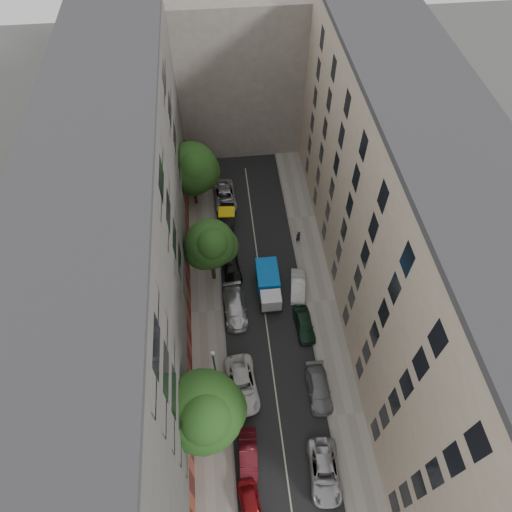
{
  "coord_description": "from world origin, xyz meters",
  "views": [
    {
      "loc": [
        -3.17,
        -22.52,
        37.88
      ],
      "look_at": [
        -0.61,
        1.66,
        6.0
      ],
      "focal_mm": 32.0,
      "sensor_mm": 36.0,
      "label": 1
    }
  ],
  "objects": [
    {
      "name": "car_right_2",
      "position": [
        3.41,
        -2.68,
        0.67
      ],
      "size": [
        1.76,
        4.01,
        1.34
      ],
      "primitive_type": "imported",
      "rotation": [
        0.0,
        0.0,
        0.04
      ],
      "color": "black",
      "rests_on": "ground"
    },
    {
      "name": "car_left_1",
      "position": [
        -2.8,
        -13.36,
        0.66
      ],
      "size": [
        1.6,
        4.05,
        1.31
      ],
      "primitive_type": "imported",
      "rotation": [
        0.0,
        0.0,
        -0.05
      ],
      "color": "#4E0F16",
      "rests_on": "ground"
    },
    {
      "name": "pedestrian",
      "position": [
        4.5,
        7.56,
        0.94
      ],
      "size": [
        0.67,
        0.55,
        1.59
      ],
      "primitive_type": "imported",
      "rotation": [
        0.0,
        0.0,
        3.48
      ],
      "color": "black",
      "rests_on": "sidewalk_right"
    },
    {
      "name": "road_surface",
      "position": [
        0.0,
        0.0,
        0.01
      ],
      "size": [
        8.0,
        44.0,
        0.02
      ],
      "primitive_type": "cube",
      "color": "black",
      "rests_on": "ground"
    },
    {
      "name": "ground",
      "position": [
        0.0,
        0.0,
        0.0
      ],
      "size": [
        120.0,
        120.0,
        0.0
      ],
      "primitive_type": "plane",
      "color": "#4C4C49",
      "rests_on": "ground"
    },
    {
      "name": "car_left_4",
      "position": [
        -2.8,
        4.67,
        0.72
      ],
      "size": [
        2.15,
        4.38,
        1.44
      ],
      "primitive_type": "imported",
      "rotation": [
        0.0,
        0.0,
        0.11
      ],
      "color": "black",
      "rests_on": "ground"
    },
    {
      "name": "car_left_5",
      "position": [
        -2.8,
        11.0,
        0.75
      ],
      "size": [
        1.93,
        4.65,
        1.5
      ],
      "primitive_type": "imported",
      "rotation": [
        0.0,
        0.0,
        -0.08
      ],
      "color": "black",
      "rests_on": "ground"
    },
    {
      "name": "car_left_3",
      "position": [
        -2.8,
        -0.2,
        0.73
      ],
      "size": [
        2.25,
        5.11,
        1.46
      ],
      "primitive_type": "imported",
      "rotation": [
        0.0,
        0.0,
        0.04
      ],
      "color": "#B7B7BC",
      "rests_on": "ground"
    },
    {
      "name": "car_left_6",
      "position": [
        -2.8,
        14.6,
        0.72
      ],
      "size": [
        2.6,
        5.3,
        1.45
      ],
      "primitive_type": "imported",
      "rotation": [
        0.0,
        0.0,
        0.04
      ],
      "color": "#B4B4B9",
      "rests_on": "ground"
    },
    {
      "name": "building_endcap",
      "position": [
        0.0,
        28.0,
        9.0
      ],
      "size": [
        18.0,
        12.0,
        18.0
      ],
      "primitive_type": "cube",
      "color": "gray",
      "rests_on": "ground"
    },
    {
      "name": "sidewalk_right",
      "position": [
        5.5,
        0.0,
        0.07
      ],
      "size": [
        3.0,
        44.0,
        0.15
      ],
      "primitive_type": "cube",
      "color": "gray",
      "rests_on": "ground"
    },
    {
      "name": "car_left_2",
      "position": [
        -2.8,
        -7.8,
        0.75
      ],
      "size": [
        2.85,
        5.54,
        1.49
      ],
      "primitive_type": "imported",
      "rotation": [
        0.0,
        0.0,
        0.07
      ],
      "color": "silver",
      "rests_on": "ground"
    },
    {
      "name": "tree_far",
      "position": [
        -6.01,
        14.35,
        5.13
      ],
      "size": [
        5.91,
        5.72,
        7.98
      ],
      "color": "#382619",
      "rests_on": "sidewalk_left"
    },
    {
      "name": "tarp_truck",
      "position": [
        0.6,
        1.7,
        1.31
      ],
      "size": [
        2.11,
        5.14,
        2.37
      ],
      "rotation": [
        0.0,
        0.0,
        -0.01
      ],
      "color": "black",
      "rests_on": "ground"
    },
    {
      "name": "sidewalk_left",
      "position": [
        -5.5,
        0.0,
        0.07
      ],
      "size": [
        3.0,
        44.0,
        0.15
      ],
      "primitive_type": "cube",
      "color": "gray",
      "rests_on": "ground"
    },
    {
      "name": "lamp_post",
      "position": [
        -4.83,
        -7.61,
        4.32
      ],
      "size": [
        0.36,
        0.36,
        6.83
      ],
      "color": "#1A5C2C",
      "rests_on": "sidewalk_left"
    },
    {
      "name": "tree_near",
      "position": [
        -5.56,
        -11.9,
        6.65
      ],
      "size": [
        5.9,
        5.71,
        9.75
      ],
      "color": "#382619",
      "rests_on": "sidewalk_left"
    },
    {
      "name": "car_right_3",
      "position": [
        3.51,
        1.6,
        0.65
      ],
      "size": [
        1.97,
        4.09,
        1.29
      ],
      "primitive_type": "imported",
      "rotation": [
        0.0,
        0.0,
        -0.16
      ],
      "color": "silver",
      "rests_on": "ground"
    },
    {
      "name": "building_right",
      "position": [
        11.0,
        0.0,
        10.0
      ],
      "size": [
        8.0,
        44.0,
        20.0
      ],
      "primitive_type": "cube",
      "color": "#C5B399",
      "rests_on": "ground"
    },
    {
      "name": "building_left",
      "position": [
        -11.0,
        0.0,
        10.0
      ],
      "size": [
        8.0,
        44.0,
        20.0
      ],
      "primitive_type": "cube",
      "color": "#53504E",
      "rests_on": "ground"
    },
    {
      "name": "tree_mid",
      "position": [
        -4.5,
        3.72,
        5.4
      ],
      "size": [
        4.99,
        4.68,
        7.89
      ],
      "color": "#382619",
      "rests_on": "sidewalk_left"
    },
    {
      "name": "car_right_0",
      "position": [
        2.8,
        -15.22,
        0.69
      ],
      "size": [
        2.61,
        5.11,
        1.38
      ],
      "primitive_type": "imported",
      "rotation": [
        0.0,
        0.0,
        -0.06
      ],
      "color": "#B0B0B5",
      "rests_on": "ground"
    },
    {
      "name": "car_right_1",
      "position": [
        3.6,
        -8.8,
        0.65
      ],
      "size": [
        1.83,
        4.51,
        1.31
      ],
      "primitive_type": "imported",
      "rotation": [
        0.0,
        0.0,
        -0.0
      ],
      "color": "slate",
      "rests_on": "ground"
    },
    {
      "name": "car_left_0",
      "position": [
        -2.97,
        -17.0,
        0.65
      ],
      "size": [
        1.92,
        3.95,
        1.3
      ],
      "primitive_type": "imported",
      "rotation": [
        0.0,
        0.0,
        0.11
      ],
      "color": "maroon",
      "rests_on": "ground"
    }
  ]
}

